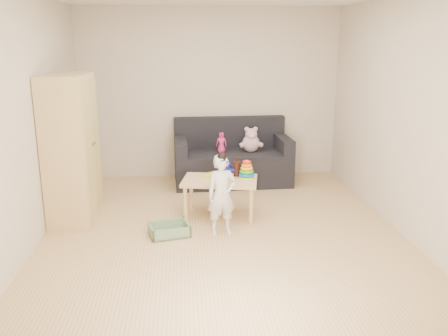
{
  "coord_description": "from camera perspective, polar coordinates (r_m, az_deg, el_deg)",
  "views": [
    {
      "loc": [
        -0.41,
        -5.11,
        2.11
      ],
      "look_at": [
        0.05,
        0.25,
        0.65
      ],
      "focal_mm": 38.0,
      "sensor_mm": 36.0,
      "label": 1
    }
  ],
  "objects": [
    {
      "name": "play_table",
      "position": [
        5.83,
        -0.5,
        -3.58
      ],
      "size": [
        0.98,
        0.72,
        0.47
      ],
      "primitive_type": "cube",
      "rotation": [
        0.0,
        0.0,
        -0.18
      ],
      "color": "#E3BB7D",
      "rests_on": "ground"
    },
    {
      "name": "ring_stacker",
      "position": [
        5.79,
        2.74,
        -0.38
      ],
      "size": [
        0.2,
        0.2,
        0.22
      ],
      "color": "#E3E80C",
      "rests_on": "play_table"
    },
    {
      "name": "pink_bear",
      "position": [
        7.09,
        3.26,
        3.22
      ],
      "size": [
        0.31,
        0.28,
        0.32
      ],
      "primitive_type": null,
      "rotation": [
        0.0,
        0.0,
        0.15
      ],
      "color": "#CC96A2",
      "rests_on": "sofa"
    },
    {
      "name": "doll",
      "position": [
        7.01,
        -0.31,
        3.05
      ],
      "size": [
        0.17,
        0.12,
        0.3
      ],
      "primitive_type": "imported",
      "rotation": [
        0.0,
        0.0,
        -0.12
      ],
      "color": "#ED2C75",
      "rests_on": "sofa"
    },
    {
      "name": "sofa",
      "position": [
        7.19,
        1.0,
        0.11
      ],
      "size": [
        1.75,
        0.92,
        0.48
      ],
      "primitive_type": "cube",
      "rotation": [
        0.0,
        0.0,
        0.04
      ],
      "color": "black",
      "rests_on": "ground"
    },
    {
      "name": "wardrobe",
      "position": [
        5.92,
        -17.89,
        2.3
      ],
      "size": [
        0.48,
        0.96,
        1.73
      ],
      "primitive_type": "cube",
      "color": "tan",
      "rests_on": "ground"
    },
    {
      "name": "brown_bottle",
      "position": [
        5.87,
        1.55,
        -0.02
      ],
      "size": [
        0.08,
        0.08,
        0.24
      ],
      "color": "black",
      "rests_on": "play_table"
    },
    {
      "name": "toddler",
      "position": [
        5.25,
        -0.27,
        -3.38
      ],
      "size": [
        0.36,
        0.27,
        0.88
      ],
      "primitive_type": "imported",
      "rotation": [
        0.0,
        0.0,
        0.18
      ],
      "color": "silver",
      "rests_on": "ground"
    },
    {
      "name": "yellow_book",
      "position": [
        5.9,
        -1.31,
        -0.88
      ],
      "size": [
        0.27,
        0.27,
        0.01
      ],
      "primitive_type": "cube",
      "rotation": [
        0.0,
        0.0,
        -0.52
      ],
      "color": "yellow",
      "rests_on": "play_table"
    },
    {
      "name": "wooden_figure",
      "position": [
        5.76,
        -0.9,
        -0.84
      ],
      "size": [
        0.04,
        0.03,
        0.1
      ],
      "primitive_type": null,
      "rotation": [
        0.0,
        0.0,
        0.05
      ],
      "color": "brown",
      "rests_on": "play_table"
    },
    {
      "name": "room",
      "position": [
        5.19,
        -0.31,
        6.2
      ],
      "size": [
        4.5,
        4.5,
        4.5
      ],
      "color": "tan",
      "rests_on": "ground"
    },
    {
      "name": "blue_plush",
      "position": [
        5.83,
        0.26,
        -0.06
      ],
      "size": [
        0.19,
        0.16,
        0.21
      ],
      "primitive_type": null,
      "rotation": [
        0.0,
        0.0,
        0.11
      ],
      "color": "#181BDD",
      "rests_on": "play_table"
    },
    {
      "name": "storage_bin",
      "position": [
        5.36,
        -6.6,
        -7.37
      ],
      "size": [
        0.49,
        0.42,
        0.13
      ],
      "primitive_type": null,
      "rotation": [
        0.0,
        0.0,
        0.24
      ],
      "color": "gray",
      "rests_on": "ground"
    }
  ]
}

